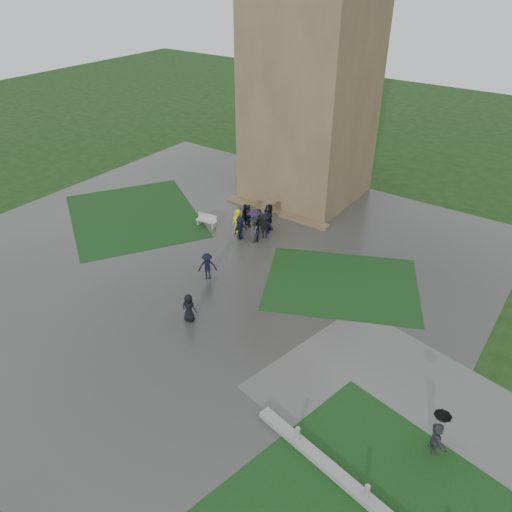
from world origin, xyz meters
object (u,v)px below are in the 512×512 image
Objects in this scene: pedestrian_mid at (207,266)px; tower at (311,81)px; bench at (207,220)px; pedestrian_path at (438,434)px; pedestrian_near at (189,308)px.

tower is at bearing 52.96° from pedestrian_mid.
pedestrian_path is at bearing -33.93° from bench.
pedestrian_mid is (1.56, -14.24, -8.10)m from tower.
pedestrian_mid reaches higher than bench.
pedestrian_path is at bearing 162.89° from pedestrian_near.
pedestrian_path is (19.85, -9.39, 0.52)m from bench.
tower is 10.26× the size of pedestrian_mid.
pedestrian_near is 13.58m from pedestrian_path.
pedestrian_near is (1.80, -3.66, -0.05)m from pedestrian_mid.
tower is at bearing 63.42° from bench.
pedestrian_mid is 1.06× the size of pedestrian_near.
tower is 26.27m from pedestrian_path.
pedestrian_mid is 0.79× the size of pedestrian_path.
bench is 6.88m from pedestrian_mid.
pedestrian_near is at bearing 177.76° from pedestrian_path.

